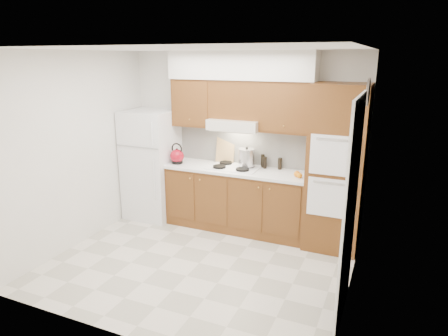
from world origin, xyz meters
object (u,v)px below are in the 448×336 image
fridge (152,164)px  oven_cabinet (336,169)px  stock_pot (247,158)px  kettle (177,156)px

fridge → oven_cabinet: (2.85, 0.03, 0.24)m
fridge → oven_cabinet: 2.86m
oven_cabinet → fridge: bearing=-179.3°
oven_cabinet → stock_pot: (-1.30, 0.12, -0.01)m
stock_pot → fridge: bearing=-174.4°
fridge → stock_pot: fridge is taller
oven_cabinet → kettle: (-2.35, -0.09, -0.04)m
fridge → oven_cabinet: bearing=0.7°
oven_cabinet → stock_pot: oven_cabinet is taller
fridge → kettle: bearing=-5.9°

